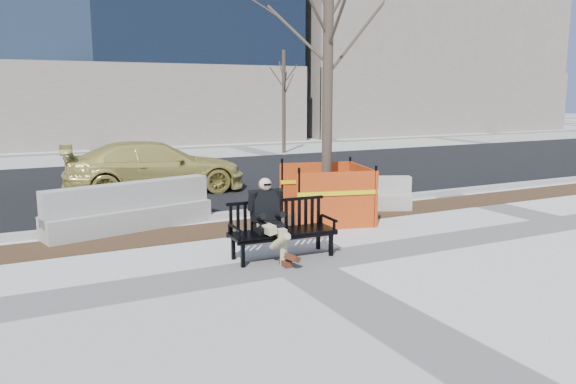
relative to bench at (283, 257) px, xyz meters
The scene contains 11 objects.
ground 0.41m from the bench, 85.15° to the right, with size 120.00×120.00×0.00m, color beige.
mulch_strip 2.19m from the bench, 89.10° to the left, with size 40.00×1.20×0.02m, color #47301C.
asphalt_street 8.39m from the bench, 89.76° to the left, with size 60.00×10.40×0.01m, color black.
curb 3.14m from the bench, 89.37° to the left, with size 60.00×0.25×0.12m, color #9E9B93.
bench is the anchor object (origin of this frame).
seated_man 0.24m from the bench, 165.96° to the left, with size 0.55×0.92×1.28m, color black, non-canonical shape.
tree_fence 2.77m from the bench, 44.86° to the left, with size 2.45×2.45×6.14m, color #DE4B1A, non-canonical shape.
sedan 6.90m from the bench, 92.90° to the left, with size 1.90×4.66×1.35m, color tan.
jersey_barrier_left 3.48m from the bench, 121.22° to the left, with size 3.25×0.65×0.93m, color gray, non-canonical shape.
jersey_barrier_right 4.03m from the bench, 41.27° to the left, with size 2.67×0.53×0.76m, color #A4A099, non-canonical shape.
far_tree_right 15.95m from the bench, 63.57° to the left, with size 1.76×1.76×4.76m, color #43372B, non-canonical shape.
Camera 1 is at (-3.87, -7.40, 2.61)m, focal length 35.03 mm.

